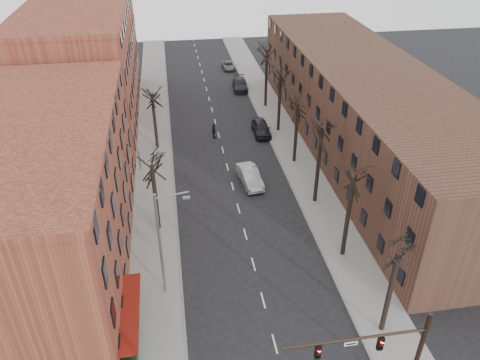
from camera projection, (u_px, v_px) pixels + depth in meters
name	position (u px, v px, depth m)	size (l,w,h in m)	color
sidewalk_left	(154.00, 143.00, 56.51)	(4.00, 90.00, 0.15)	gray
sidewalk_right	(283.00, 134.00, 58.64)	(4.00, 90.00, 0.15)	gray
building_left_near	(41.00, 201.00, 35.56)	(12.00, 26.00, 12.00)	brown
building_left_far	(85.00, 66.00, 59.31)	(12.00, 28.00, 14.00)	brown
building_right	(364.00, 109.00, 52.91)	(12.00, 50.00, 10.00)	#503325
awning_left	(135.00, 338.00, 32.08)	(1.20, 7.00, 0.15)	maroon
hedge	(132.00, 344.00, 30.89)	(0.80, 6.00, 1.00)	#183813
tree_right_a	(381.00, 330.00, 32.67)	(5.20, 5.20, 10.00)	black
tree_right_b	(342.00, 255.00, 39.37)	(5.20, 5.20, 10.80)	black
tree_right_c	(315.00, 201.00, 46.07)	(5.20, 5.20, 11.60)	black
tree_right_d	(294.00, 162.00, 52.77)	(5.20, 5.20, 10.00)	black
tree_right_e	(278.00, 131.00, 59.46)	(5.20, 5.20, 10.80)	black
tree_right_f	(265.00, 106.00, 66.16)	(5.20, 5.20, 11.60)	black
tree_left_a	(159.00, 229.00, 42.37)	(5.20, 5.20, 9.50)	black
tree_left_b	(158.00, 147.00, 55.77)	(5.20, 5.20, 9.50)	black
signal_mast_arm	(394.00, 352.00, 25.86)	(8.14, 0.30, 7.20)	black
streetlight	(162.00, 241.00, 33.09)	(2.45, 0.22, 9.03)	slate
silver_sedan	(250.00, 176.00, 48.48)	(1.75, 5.01, 1.65)	#A6A8AD
parked_car_near	(261.00, 128.00, 58.29)	(1.97, 4.89, 1.67)	black
parked_car_mid	(240.00, 84.00, 71.43)	(2.16, 5.31, 1.54)	black
parked_car_far	(229.00, 65.00, 79.56)	(1.94, 4.21, 1.17)	slate
pedestrian_crossing	(214.00, 131.00, 57.25)	(1.13, 0.47, 1.93)	black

